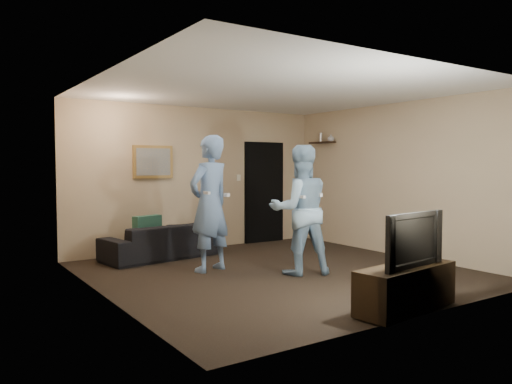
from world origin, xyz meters
TOP-DOWN VIEW (x-y plane):
  - ground at (0.00, 0.00)m, footprint 5.00×5.00m
  - ceiling at (0.00, 0.00)m, footprint 5.00×5.00m
  - wall_back at (0.00, 2.50)m, footprint 5.00×0.04m
  - wall_front at (0.00, -2.50)m, footprint 5.00×0.04m
  - wall_left at (-2.50, 0.00)m, footprint 0.04×5.00m
  - wall_right at (2.50, 0.00)m, footprint 0.04×5.00m
  - sofa at (-0.98, 1.94)m, footprint 2.04×1.05m
  - throw_pillow at (-1.22, 1.94)m, footprint 0.51×0.28m
  - painting_frame at (-0.90, 2.48)m, footprint 0.72×0.05m
  - painting_canvas at (-0.90, 2.45)m, footprint 0.62×0.01m
  - doorway at (1.45, 2.47)m, footprint 0.90×0.06m
  - light_switch at (0.85, 2.48)m, footprint 0.08×0.02m
  - wall_shelf at (2.39, 1.80)m, footprint 0.20×0.60m
  - shelf_vase at (2.39, 1.55)m, footprint 0.14×0.14m
  - shelf_figurine at (2.39, 1.84)m, footprint 0.06×0.06m
  - tv_console at (-0.03, -2.31)m, footprint 1.35×0.58m
  - television at (-0.03, -2.31)m, footprint 1.00×0.25m
  - wii_player_left at (-0.78, 0.63)m, footprint 0.83×0.66m
  - wii_player_right at (0.18, -0.26)m, footprint 1.07×0.95m

SIDE VIEW (x-z plane):
  - ground at x=0.00m, z-range 0.00..0.00m
  - tv_console at x=-0.03m, z-range 0.02..0.48m
  - sofa at x=-0.98m, z-range 0.00..0.57m
  - throw_pillow at x=-1.22m, z-range 0.24..0.72m
  - television at x=-0.03m, z-range 0.48..1.05m
  - wii_player_right at x=0.18m, z-range 0.00..1.82m
  - wii_player_left at x=-0.78m, z-range 0.00..1.97m
  - doorway at x=1.45m, z-range 0.00..2.00m
  - wall_back at x=0.00m, z-range 0.00..2.60m
  - wall_front at x=0.00m, z-range 0.00..2.60m
  - wall_left at x=-2.50m, z-range 0.00..2.60m
  - wall_right at x=2.50m, z-range 0.00..2.60m
  - light_switch at x=0.85m, z-range 1.24..1.36m
  - painting_frame at x=-0.90m, z-range 1.32..1.89m
  - painting_canvas at x=-0.90m, z-range 1.37..1.83m
  - wall_shelf at x=2.39m, z-range 1.98..2.00m
  - shelf_vase at x=2.39m, z-range 2.00..2.14m
  - shelf_figurine at x=2.39m, z-range 2.00..2.18m
  - ceiling at x=0.00m, z-range 2.58..2.62m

